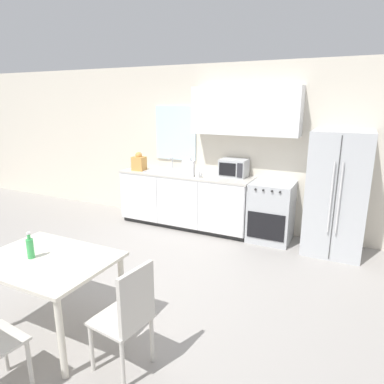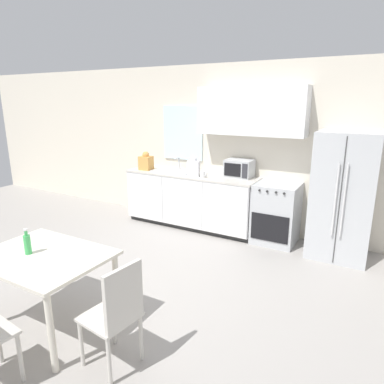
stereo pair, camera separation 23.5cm
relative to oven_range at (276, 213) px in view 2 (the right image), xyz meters
The scene contains 13 objects.
ground_plane 2.34m from the oven_range, 116.20° to the right, with size 12.00×12.00×0.00m, color gray.
wall_back 1.41m from the oven_range, 161.77° to the left, with size 12.00×0.38×2.70m.
kitchen_counter 1.47m from the oven_range, behind, with size 2.31×0.68×0.93m.
oven_range is the anchor object (origin of this frame).
refrigerator 0.99m from the oven_range, ahead, with size 0.78×0.75×1.73m.
kitchen_sink 1.89m from the oven_range, behind, with size 0.72×0.43×0.22m.
microwave 0.91m from the oven_range, behind, with size 0.43×0.34×0.28m.
coffee_mug 1.28m from the oven_range, 169.69° to the right, with size 0.11×0.08×0.10m.
grocery_bag_0 2.42m from the oven_range, behind, with size 0.22×0.19×0.33m.
grocery_bag_1 1.49m from the oven_range, behind, with size 0.23×0.21×0.33m.
dining_table 3.37m from the oven_range, 112.96° to the right, with size 1.18×0.88×0.75m.
dining_chair_side 3.21m from the oven_range, 96.18° to the right, with size 0.45×0.45×0.93m.
drink_bottle 3.48m from the oven_range, 114.58° to the right, with size 0.06×0.06×0.25m.
Camera 2 is at (2.32, -2.88, 2.12)m, focal length 32.00 mm.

